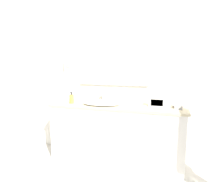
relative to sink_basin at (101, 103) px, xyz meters
The scene contains 9 objects.
ground_plane 0.93m from the sink_basin, 47.02° to the right, with size 14.00×14.00×0.00m, color silver.
wall_back 0.55m from the sink_basin, 53.21° to the left, with size 8.00×0.18×2.55m.
vanity_counter 0.50m from the sink_basin, ahead, with size 1.94×0.51×0.85m.
sink_basin is the anchor object (origin of this frame).
soap_bottle 0.45m from the sink_basin, behind, with size 0.06×0.06×0.17m.
appliance_box 0.79m from the sink_basin, ahead, with size 0.22×0.13×0.13m.
picture_frame 1.06m from the sink_basin, ahead, with size 0.10×0.01×0.12m.
hand_towel_near_sink 1.07m from the sink_basin, ahead, with size 0.14×0.12×0.03m.
metal_tray 0.55m from the sink_basin, ahead, with size 0.19×0.09×0.01m.
Camera 1 is at (0.69, -2.43, 1.47)m, focal length 32.00 mm.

